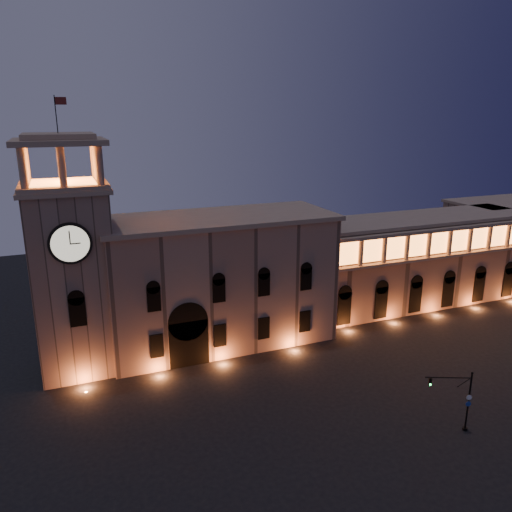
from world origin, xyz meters
TOP-DOWN VIEW (x-y plane):
  - ground at (0.00, 0.00)m, footprint 160.00×160.00m
  - government_building at (-2.08, 21.93)m, footprint 30.80×12.80m
  - clock_tower at (-20.50, 20.98)m, footprint 9.80×9.80m
  - colonnade_wing at (32.00, 23.92)m, footprint 40.60×11.50m
  - secondary_building at (58.00, 30.00)m, footprint 20.00×12.00m
  - traffic_light at (13.53, -6.73)m, footprint 4.39×2.09m

SIDE VIEW (x-z plane):
  - ground at x=0.00m, z-range 0.00..0.00m
  - traffic_light at x=13.53m, z-range 0.16..6.66m
  - secondary_building at x=58.00m, z-range 0.00..14.00m
  - colonnade_wing at x=32.00m, z-range 0.08..14.58m
  - government_building at x=-2.08m, z-range -0.03..17.57m
  - clock_tower at x=-20.50m, z-range -3.70..28.70m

